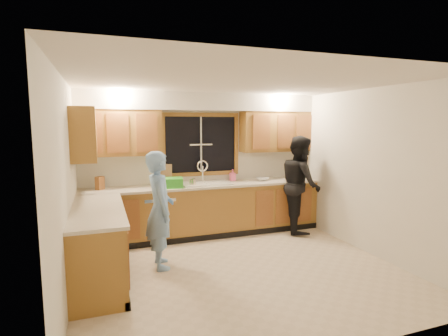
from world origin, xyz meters
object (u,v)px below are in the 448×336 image
Objects in this scene: dishwasher at (158,217)px; soap_bottle at (233,175)px; man at (160,210)px; sink at (206,187)px; stove at (98,261)px; dish_crate at (172,183)px; woman at (300,184)px; knife_block at (100,183)px; bowl at (262,179)px.

soap_bottle is (1.43, 0.20, 0.62)m from dishwasher.
man is (-0.14, -1.11, 0.40)m from dishwasher.
man is (-0.99, -1.13, -0.06)m from sink.
stove is 2.15m from dish_crate.
man is at bearing 123.98° from woman.
knife_block is (0.05, 1.88, 0.58)m from stove.
dish_crate is 1.72m from bowl.
soap_bottle is (2.33, 0.13, -0.00)m from knife_block.
knife_block reaches higher than dish_crate.
man reaches higher than soap_bottle.
dish_crate is 1.44× the size of bowl.
man is 1.43m from knife_block.
stove is at bearing -134.13° from knife_block.
dishwasher is at bearing -7.45° from man.
bowl is (1.95, 0.02, 0.54)m from dishwasher.
dishwasher is at bearing -171.94° from soap_bottle.
dish_crate is 1.23m from soap_bottle.
dish_crate is 1.57× the size of soap_bottle.
dish_crate is (0.24, -0.10, 0.59)m from dishwasher.
soap_bottle is (1.57, 1.32, 0.22)m from man.
dish_crate reaches higher than stove.
man is at bearing -140.05° from soap_bottle.
man reaches higher than sink.
man is 2.38m from bowl.
soap_bottle reaches higher than dishwasher.
woman is at bearing -25.82° from soap_bottle.
stove is 1.97m from knife_block.
sink is 0.49× the size of woman.
bowl is at bearing -19.50° from soap_bottle.
dishwasher is at bearing -179.01° from sink.
sink reaches higher than bowl.
woman is at bearing -5.79° from dish_crate.
sink is at bearing 0.99° from dishwasher.
stove is 4.21× the size of knife_block.
man is 2.06m from soap_bottle.
woman is 8.27× the size of soap_bottle.
sink is 1.05× the size of dishwasher.
sink is at bearing -162.05° from soap_bottle.
woman is at bearing 22.81° from stove.
dish_crate reaches higher than bowl.
woman is 8.26× the size of knife_block.
bowl is (2.90, 1.83, 0.50)m from stove.
soap_bottle reaches higher than stove.
dishwasher is 3.51× the size of bowl.
knife_block and soap_bottle have the same top height.
woman reaches higher than knife_block.
man reaches higher than bowl.
knife_block is 0.91× the size of bowl.
woman is (2.55, -0.34, 0.47)m from dishwasher.
knife_block is (-0.90, 0.07, 0.62)m from dishwasher.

